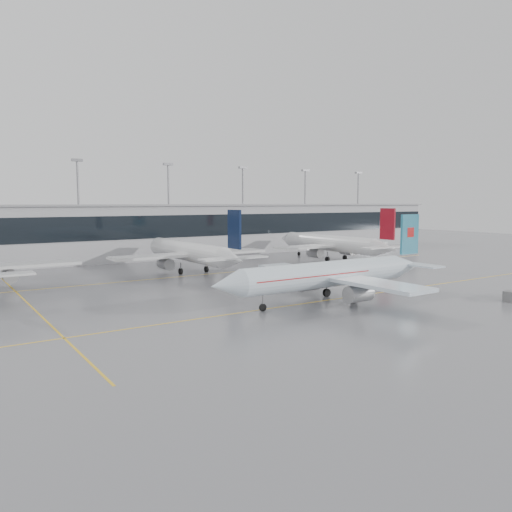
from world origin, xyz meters
TOP-DOWN VIEW (x-y plane):
  - ground at (0.00, 0.00)m, footprint 320.00×320.00m
  - taxi_line_main at (0.00, 0.00)m, footprint 120.00×0.25m
  - taxi_line_north at (0.00, 30.00)m, footprint 120.00×0.25m
  - taxi_line_cross at (-30.00, 15.00)m, footprint 0.25×60.00m
  - terminal at (0.00, 62.00)m, footprint 180.00×15.00m
  - terminal_glass at (0.00, 54.45)m, footprint 180.00×0.20m
  - terminal_roof at (0.00, 62.00)m, footprint 182.00×16.00m
  - light_masts at (0.00, 68.00)m, footprint 156.40×1.00m
  - air_canada_jet at (3.75, -0.68)m, footprint 35.61×28.18m
  - parked_jet_c at (-0.00, 33.69)m, footprint 29.64×36.96m
  - parked_jet_d at (35.00, 33.69)m, footprint 29.64×36.96m
  - gse_unit at (22.25, -14.05)m, footprint 1.47×1.37m

SIDE VIEW (x-z plane):
  - ground at x=0.00m, z-range 0.00..0.00m
  - taxi_line_main at x=0.00m, z-range 0.00..0.01m
  - taxi_line_north at x=0.00m, z-range 0.00..0.01m
  - taxi_line_cross at x=-30.00m, z-range 0.00..0.01m
  - gse_unit at x=22.25m, z-range 0.00..1.41m
  - air_canada_jet at x=3.75m, z-range -2.05..9.08m
  - parked_jet_c at x=0.00m, z-range -2.15..9.57m
  - parked_jet_d at x=35.00m, z-range -2.15..9.57m
  - terminal at x=0.00m, z-range 0.00..12.00m
  - terminal_glass at x=0.00m, z-range 5.00..10.00m
  - terminal_roof at x=0.00m, z-range 12.00..12.40m
  - light_masts at x=0.00m, z-range 2.04..24.64m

